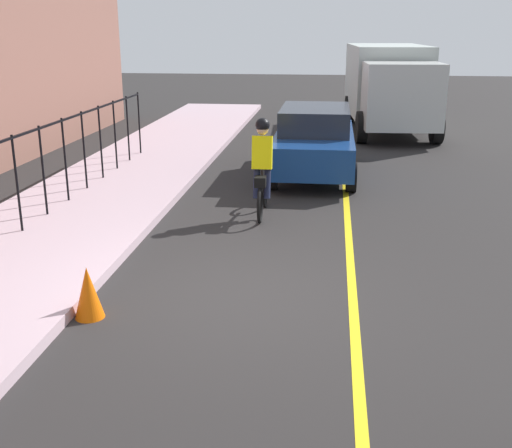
{
  "coord_description": "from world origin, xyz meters",
  "views": [
    {
      "loc": [
        -7.55,
        -1.24,
        3.4
      ],
      "look_at": [
        0.09,
        -0.34,
        1.0
      ],
      "focal_mm": 44.6,
      "sensor_mm": 36.0,
      "label": 1
    }
  ],
  "objects_px": {
    "cyclist_lead": "(262,168)",
    "box_truck_background": "(389,84)",
    "traffic_cone_near": "(88,292)",
    "parked_sedan_rear": "(314,140)"
  },
  "relations": [
    {
      "from": "parked_sedan_rear",
      "to": "cyclist_lead",
      "type": "bearing_deg",
      "value": -13.12
    },
    {
      "from": "parked_sedan_rear",
      "to": "traffic_cone_near",
      "type": "xyz_separation_m",
      "value": [
        -8.14,
        2.47,
        -0.5
      ]
    },
    {
      "from": "cyclist_lead",
      "to": "box_truck_background",
      "type": "distance_m",
      "value": 11.06
    },
    {
      "from": "parked_sedan_rear",
      "to": "traffic_cone_near",
      "type": "bearing_deg",
      "value": -16.68
    },
    {
      "from": "box_truck_background",
      "to": "traffic_cone_near",
      "type": "height_order",
      "value": "box_truck_background"
    },
    {
      "from": "box_truck_background",
      "to": "traffic_cone_near",
      "type": "distance_m",
      "value": 15.92
    },
    {
      "from": "cyclist_lead",
      "to": "parked_sedan_rear",
      "type": "height_order",
      "value": "cyclist_lead"
    },
    {
      "from": "parked_sedan_rear",
      "to": "box_truck_background",
      "type": "xyz_separation_m",
      "value": [
        7.01,
        -2.25,
        0.73
      ]
    },
    {
      "from": "cyclist_lead",
      "to": "box_truck_background",
      "type": "relative_size",
      "value": 0.27
    },
    {
      "from": "cyclist_lead",
      "to": "box_truck_background",
      "type": "bearing_deg",
      "value": -17.5
    }
  ]
}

